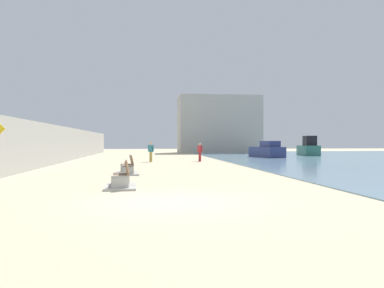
{
  "coord_description": "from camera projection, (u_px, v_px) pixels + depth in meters",
  "views": [
    {
      "loc": [
        -0.56,
        -10.64,
        1.67
      ],
      "look_at": [
        2.6,
        15.76,
        1.5
      ],
      "focal_mm": 35.85,
      "sensor_mm": 36.0,
      "label": 1
    }
  ],
  "objects": [
    {
      "name": "harbor_building",
      "position": [
        219.0,
        125.0,
        57.5
      ],
      "size": [
        12.0,
        6.0,
        8.42
      ],
      "primitive_type": "cube",
      "color": "#ADAAA3",
      "rests_on": "ground"
    },
    {
      "name": "person_standing",
      "position": [
        151.0,
        150.0,
        31.4
      ],
      "size": [
        0.48,
        0.3,
        1.64
      ],
      "color": "gold",
      "rests_on": "ground"
    },
    {
      "name": "ground_plane",
      "position": [
        154.0,
        164.0,
        28.51
      ],
      "size": [
        120.0,
        120.0,
        0.0
      ],
      "primitive_type": "plane",
      "color": "#C6B793"
    },
    {
      "name": "bench_far",
      "position": [
        128.0,
        170.0,
        19.62
      ],
      "size": [
        1.29,
        2.19,
        0.98
      ],
      "color": "#ADAAA3",
      "rests_on": "ground"
    },
    {
      "name": "seawall",
      "position": [
        49.0,
        145.0,
        27.61
      ],
      "size": [
        0.8,
        64.0,
        2.88
      ],
      "primitive_type": "cube",
      "color": "#ADAAA3",
      "rests_on": "ground"
    },
    {
      "name": "boat_mid_bay",
      "position": [
        308.0,
        148.0,
        45.43
      ],
      "size": [
        2.5,
        5.07,
        2.31
      ],
      "color": "#337060",
      "rests_on": "water_bay"
    },
    {
      "name": "bench_near",
      "position": [
        122.0,
        181.0,
        13.87
      ],
      "size": [
        1.16,
        2.13,
        0.98
      ],
      "color": "#ADAAA3",
      "rests_on": "ground"
    },
    {
      "name": "boat_far_left",
      "position": [
        267.0,
        151.0,
        39.97
      ],
      "size": [
        2.88,
        4.66,
        1.7
      ],
      "color": "navy",
      "rests_on": "water_bay"
    },
    {
      "name": "person_walking",
      "position": [
        200.0,
        151.0,
        32.13
      ],
      "size": [
        0.39,
        0.41,
        1.56
      ],
      "color": "#B22D33",
      "rests_on": "ground"
    }
  ]
}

